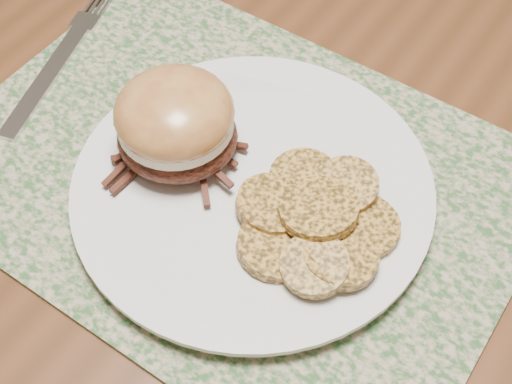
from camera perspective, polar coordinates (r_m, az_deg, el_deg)
placemat at (r=0.57m, az=-1.86°, el=1.37°), size 0.45×0.33×0.00m
dinner_plate at (r=0.55m, az=-0.28°, el=0.23°), size 0.26×0.26×0.02m
pork_sandwich at (r=0.54m, az=-6.46°, el=5.52°), size 0.12×0.11×0.07m
roasted_potatoes at (r=0.51m, az=4.84°, el=-2.31°), size 0.13×0.14×0.03m
fork at (r=0.67m, az=-15.32°, el=10.33°), size 0.07×0.19×0.00m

